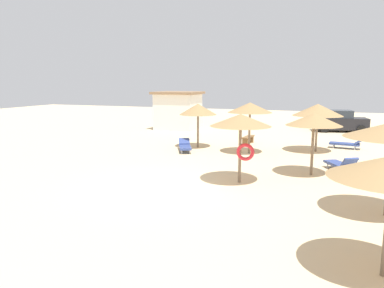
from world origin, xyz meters
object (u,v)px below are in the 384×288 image
object	(u,v)px
lounger_3	(347,143)
bench_0	(248,138)
parasol_6	(250,108)
lounger_0	(341,164)
beach_cabana	(178,110)
parasol_0	(314,120)
parasol_4	(198,109)
parked_car	(340,121)
parasol_3	(318,110)
parasol_5	(241,121)
lounger_4	(185,146)

from	to	relation	value
lounger_3	bench_0	bearing A→B (deg)	-176.96
parasol_6	lounger_0	size ratio (longest dim) A/B	1.47
bench_0	beach_cabana	distance (m)	9.05
parasol_0	parasol_4	xyz separation A→B (m)	(-6.86, 4.65, -0.06)
parasol_0	parked_car	world-z (taller)	parasol_0
parasol_3	parasol_0	bearing A→B (deg)	-89.26
parasol_3	lounger_0	size ratio (longest dim) A/B	1.45
lounger_3	parked_car	distance (m)	8.15
parasol_4	bench_0	distance (m)	4.04
beach_cabana	parasol_4	bearing A→B (deg)	-59.69
parasol_0	lounger_0	world-z (taller)	parasol_0
lounger_3	bench_0	world-z (taller)	lounger_3
parasol_3	parasol_5	size ratio (longest dim) A/B	1.02
parasol_3	parasol_6	xyz separation A→B (m)	(-3.48, -1.83, 0.16)
lounger_3	lounger_4	size ratio (longest dim) A/B	0.98
lounger_4	lounger_3	bearing A→B (deg)	25.52
parasol_5	lounger_4	distance (m)	7.43
lounger_0	lounger_3	bearing A→B (deg)	86.00
parasol_5	lounger_4	world-z (taller)	parasol_5
parasol_0	parasol_6	distance (m)	5.30
parasol_3	beach_cabana	size ratio (longest dim) A/B	0.77
parasol_0	parasol_3	xyz separation A→B (m)	(-0.07, 5.75, 0.01)
parasol_6	beach_cabana	size ratio (longest dim) A/B	0.78
parasol_0	lounger_3	bearing A→B (deg)	77.50
parasol_4	beach_cabana	xyz separation A→B (m)	(-4.57, 7.82, -0.73)
parasol_3	parasol_5	distance (m)	8.44
parasol_3	parasol_4	world-z (taller)	parasol_3
parasol_0	lounger_4	distance (m)	8.08
lounger_4	parasol_6	bearing A→B (deg)	11.71
parasol_6	parasol_3	bearing A→B (deg)	27.64
parasol_5	lounger_3	bearing A→B (deg)	66.30
parasol_4	beach_cabana	world-z (taller)	beach_cabana
lounger_0	lounger_3	distance (m)	6.29
parasol_0	lounger_3	distance (m)	7.83
lounger_4	parked_car	bearing A→B (deg)	55.53
parasol_4	parasol_5	world-z (taller)	parasol_5
parasol_3	lounger_4	size ratio (longest dim) A/B	1.40
parasol_4	lounger_3	world-z (taller)	parasol_4
parasol_5	lounger_4	xyz separation A→B (m)	(-4.53, 5.48, -2.14)
lounger_4	bench_0	xyz separation A→B (m)	(2.85, 3.87, 0.04)
parasol_6	lounger_4	size ratio (longest dim) A/B	1.42
lounger_0	beach_cabana	size ratio (longest dim) A/B	0.53
bench_0	parked_car	bearing A→B (deg)	56.41
parasol_3	lounger_3	size ratio (longest dim) A/B	1.42
lounger_4	bench_0	world-z (taller)	lounger_4
lounger_4	parked_car	world-z (taller)	parked_car
lounger_3	beach_cabana	size ratio (longest dim) A/B	0.54
parasol_6	bench_0	xyz separation A→B (m)	(-0.73, 3.13, -2.20)
parasol_4	lounger_3	bearing A→B (deg)	17.76
parasol_5	beach_cabana	xyz separation A→B (m)	(-8.83, 14.77, -0.86)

